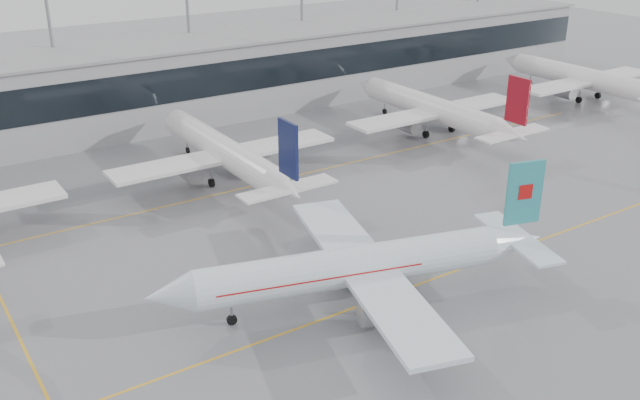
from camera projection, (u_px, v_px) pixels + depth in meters
ground at (392, 294)px, 64.86m from camera, size 320.00×320.00×0.00m
taxi_line_main at (392, 294)px, 64.86m from camera, size 120.00×0.25×0.01m
taxi_line_north at (240, 189)px, 87.85m from camera, size 120.00×0.25×0.01m
taxi_line_cross at (10, 318)px, 61.20m from camera, size 0.25×60.00×0.01m
terminal at (142, 87)px, 110.00m from camera, size 180.00×15.00×12.00m
terminal_glass at (160, 88)px, 103.62m from camera, size 180.00×0.20×5.00m
terminal_roof at (138, 47)px, 107.54m from camera, size 182.00×16.00×0.40m
light_masts at (124, 33)px, 111.68m from camera, size 156.40×1.00×22.60m
air_canada_jet at (364, 265)px, 62.15m from camera, size 36.32×29.63×11.61m
parked_jet_c at (225, 152)px, 89.21m from camera, size 29.64×36.96×11.72m
parked_jet_d at (435, 109)px, 106.89m from camera, size 29.64×36.96×11.72m
parked_jet_e at (585, 79)px, 124.58m from camera, size 29.64×36.96×11.72m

